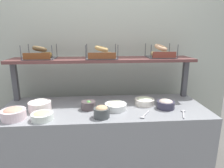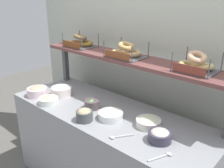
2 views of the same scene
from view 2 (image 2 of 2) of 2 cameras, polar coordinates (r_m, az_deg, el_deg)
The scene contains 17 objects.
back_wall at distance 2.44m, azimuth 7.78°, elevation 5.54°, with size 3.11×0.06×2.40m, color #B2B8A9.
deli_counter at distance 2.39m, azimuth -1.02°, elevation -15.41°, with size 1.91×0.70×0.85m, color gray.
shelf_riser_left at distance 2.88m, azimuth -10.49°, elevation 4.68°, with size 0.05×0.05×0.40m, color #4C4C51.
upper_shelf at distance 2.20m, azimuth 3.68°, elevation 5.79°, with size 1.87×0.32×0.03m, color brown.
bowl_hummus at distance 2.01m, azimuth -6.31°, elevation -6.94°, with size 0.13×0.13×0.10m.
bowl_scallion_spread at distance 2.04m, azimuth -0.29°, elevation -6.97°, with size 0.20×0.20×0.07m.
bowl_lox_spread at distance 2.56m, azimuth -16.63°, elevation -1.52°, with size 0.19×0.19×0.10m.
bowl_tuna_salad at distance 1.79m, azimuth 10.83°, elevation -11.42°, with size 0.16×0.16×0.09m.
bowl_egg_salad at distance 2.37m, azimuth -14.24°, elevation -3.54°, with size 0.18×0.18×0.07m.
bowl_potato_salad at distance 1.95m, azimuth 8.30°, elevation -8.52°, with size 0.19×0.19×0.07m.
bowl_cream_cheese at distance 2.52m, azimuth -11.41°, elevation -1.37°, with size 0.20×0.20×0.10m.
bowl_veggie_mix at distance 2.21m, azimuth -4.58°, elevation -4.55°, with size 0.13×0.13×0.08m.
serving_spoon_near_plate at distance 1.81m, azimuth 1.25°, elevation -11.88°, with size 0.12×0.15×0.01m.
serving_spoon_by_edge at distance 1.67m, azimuth 11.72°, elevation -15.65°, with size 0.09×0.17×0.01m.
bagel_basket_cinnamon_raisin at distance 2.61m, azimuth -7.25°, elevation 9.39°, with size 0.30×0.25×0.14m.
bagel_basket_sesame at distance 2.18m, azimuth 3.11°, elevation 7.25°, with size 0.32×0.26×0.14m.
bagel_basket_plain at distance 1.89m, azimuth 18.55°, elevation 4.20°, with size 0.28×0.26×0.15m.
Camera 2 is at (1.32, -1.40, 1.84)m, focal length 40.25 mm.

